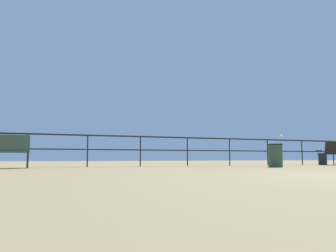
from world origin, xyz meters
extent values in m
cube|color=black|center=(0.00, 8.08, 1.05)|extent=(18.29, 0.05, 0.05)
cube|color=black|center=(0.00, 8.08, 0.57)|extent=(18.29, 0.04, 0.04)
cylinder|color=black|center=(-5.49, 8.08, 0.52)|extent=(0.04, 0.04, 1.05)
cylinder|color=black|center=(-3.66, 8.08, 0.52)|extent=(0.04, 0.04, 1.05)
cylinder|color=black|center=(-1.83, 8.08, 0.52)|extent=(0.04, 0.04, 1.05)
cylinder|color=black|center=(0.00, 8.08, 0.52)|extent=(0.04, 0.04, 1.05)
cylinder|color=black|center=(1.83, 8.08, 0.52)|extent=(0.04, 0.04, 1.05)
cylinder|color=black|center=(3.66, 8.08, 0.52)|extent=(0.04, 0.04, 1.05)
cylinder|color=black|center=(5.49, 8.08, 0.52)|extent=(0.04, 0.04, 1.05)
cylinder|color=black|center=(7.32, 8.08, 0.52)|extent=(0.04, 0.04, 1.05)
cube|color=#374C40|center=(-6.12, 7.36, 0.47)|extent=(1.42, 0.53, 0.05)
cube|color=#374C40|center=(-6.12, 7.13, 0.71)|extent=(1.40, 0.18, 0.48)
cube|color=black|center=(-5.46, 7.38, 0.23)|extent=(0.05, 0.44, 0.47)
cube|color=black|center=(-5.47, 7.57, 0.61)|extent=(0.05, 0.34, 0.04)
cube|color=black|center=(5.95, 7.42, 0.23)|extent=(0.08, 0.45, 0.47)
cube|color=black|center=(5.96, 7.62, 0.61)|extent=(0.07, 0.35, 0.04)
ellipsoid|color=silver|center=(4.38, 8.08, 1.15)|extent=(0.30, 0.32, 0.15)
ellipsoid|color=#929199|center=(4.38, 8.08, 1.17)|extent=(0.25, 0.27, 0.05)
sphere|color=silver|center=(4.31, 7.99, 1.21)|extent=(0.12, 0.12, 0.12)
cone|color=yellow|center=(4.25, 7.92, 1.21)|extent=(0.07, 0.07, 0.05)
cube|color=#929199|center=(4.47, 8.20, 1.15)|extent=(0.11, 0.12, 0.02)
cylinder|color=#304D34|center=(1.93, 5.53, 0.35)|extent=(0.44, 0.44, 0.71)
cylinder|color=black|center=(1.93, 5.53, 0.73)|extent=(0.47, 0.47, 0.04)
camera|label=1|loc=(-5.29, -3.16, 0.29)|focal=35.56mm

